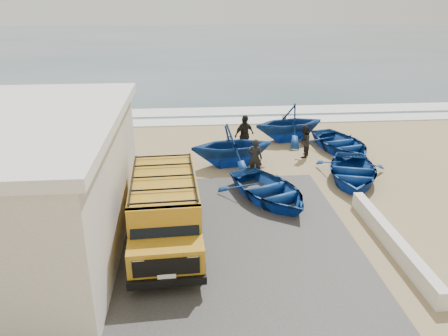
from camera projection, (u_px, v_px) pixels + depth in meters
name	position (u px, v px, depth m)	size (l,w,h in m)	color
ground	(226.00, 211.00, 16.28)	(160.00, 160.00, 0.00)	tan
slab	(171.00, 241.00, 14.26)	(12.00, 10.00, 0.05)	#423F3C
ocean	(194.00, 44.00, 68.01)	(180.00, 88.00, 0.01)	#385166
surf_line	(209.00, 122.00, 27.35)	(180.00, 1.60, 0.06)	white
surf_wash	(207.00, 112.00, 29.66)	(180.00, 2.20, 0.04)	white
parapet	(392.00, 240.00, 13.80)	(0.35, 6.00, 0.55)	silver
van	(165.00, 209.00, 13.73)	(2.35, 5.39, 2.27)	#BC851C
boat_near_left	(269.00, 190.00, 16.93)	(3.04, 4.26, 0.88)	navy
boat_near_right	(352.00, 171.00, 18.68)	(3.06, 4.28, 0.89)	navy
boat_mid_left	(232.00, 145.00, 20.16)	(3.27, 3.79, 2.00)	navy
boat_mid_right	(341.00, 143.00, 22.16)	(3.03, 4.24, 0.88)	navy
boat_far_left	(289.00, 123.00, 23.59)	(3.32, 3.85, 2.03)	navy
fisherman_front	(255.00, 158.00, 19.01)	(0.63, 0.41, 1.71)	black
fisherman_middle	(304.00, 141.00, 21.28)	(0.78, 0.61, 1.60)	black
fisherman_back	(244.00, 135.00, 21.54)	(1.18, 0.49, 2.02)	black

